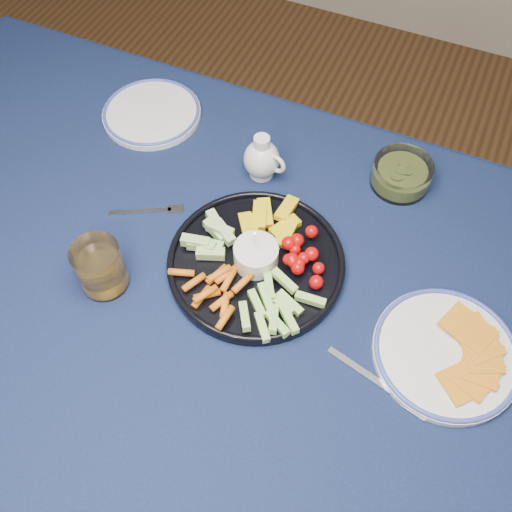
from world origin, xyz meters
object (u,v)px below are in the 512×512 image
at_px(juice_tumbler, 101,269).
at_px(side_plate_extra, 152,113).
at_px(crudite_platter, 255,260).
at_px(pickle_bowl, 401,175).
at_px(creamer_pitcher, 262,159).
at_px(cheese_plate, 446,352).
at_px(dining_table, 198,312).

bearing_deg(juice_tumbler, side_plate_extra, 108.74).
height_order(crudite_platter, juice_tumbler, crudite_platter).
xyz_separation_m(pickle_bowl, side_plate_extra, (-0.56, -0.03, -0.02)).
bearing_deg(side_plate_extra, juice_tumbler, -71.26).
relative_size(juice_tumbler, side_plate_extra, 0.46).
bearing_deg(creamer_pitcher, juice_tumbler, -113.41).
distance_m(crudite_platter, cheese_plate, 0.37).
bearing_deg(cheese_plate, pickle_bowl, 117.72).
distance_m(dining_table, side_plate_extra, 0.48).
relative_size(crudite_platter, creamer_pitcher, 3.21).
height_order(dining_table, creamer_pitcher, creamer_pitcher).
relative_size(cheese_plate, juice_tumbler, 2.42).
relative_size(creamer_pitcher, pickle_bowl, 0.86).
xyz_separation_m(creamer_pitcher, cheese_plate, (0.44, -0.25, -0.03)).
distance_m(creamer_pitcher, pickle_bowl, 0.28).
bearing_deg(dining_table, crudite_platter, 48.43).
relative_size(creamer_pitcher, side_plate_extra, 0.47).
height_order(crudite_platter, creamer_pitcher, crudite_platter).
bearing_deg(juice_tumbler, crudite_platter, 31.48).
bearing_deg(juice_tumbler, cheese_plate, 10.36).
xyz_separation_m(dining_table, cheese_plate, (0.45, 0.06, 0.10)).
distance_m(crudite_platter, side_plate_extra, 0.46).
xyz_separation_m(pickle_bowl, juice_tumbler, (-0.42, -0.45, 0.02)).
relative_size(dining_table, pickle_bowl, 13.96).
xyz_separation_m(creamer_pitcher, side_plate_extra, (-0.29, 0.06, -0.03)).
distance_m(crudite_platter, juice_tumbler, 0.27).
relative_size(dining_table, side_plate_extra, 7.61).
bearing_deg(dining_table, cheese_plate, 7.34).
bearing_deg(creamer_pitcher, cheese_plate, -29.00).
bearing_deg(dining_table, creamer_pitcher, 89.73).
height_order(dining_table, side_plate_extra, side_plate_extra).
relative_size(crudite_platter, pickle_bowl, 2.75).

